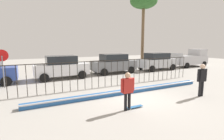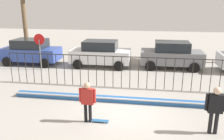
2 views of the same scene
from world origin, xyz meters
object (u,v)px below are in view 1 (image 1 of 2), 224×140
object	(u,v)px
skateboarder	(128,88)
pickup_truck	(191,59)
parked_car_silver	(157,61)
skateboard	(135,107)
stop_sign	(2,63)
camera_operator	(202,77)
parked_car_gray	(114,63)
parked_car_white	(61,67)
palm_tree_tall	(144,3)

from	to	relation	value
skateboarder	pickup_truck	world-z (taller)	pickup_truck
skateboarder	parked_car_silver	distance (m)	12.42
skateboard	stop_sign	size ratio (longest dim) A/B	0.32
skateboarder	camera_operator	bearing A→B (deg)	27.66
camera_operator	parked_car_silver	world-z (taller)	parked_car_silver
stop_sign	camera_operator	bearing A→B (deg)	-35.82
skateboarder	parked_car_gray	bearing A→B (deg)	95.50
pickup_truck	parked_car_gray	bearing A→B (deg)	-176.69
camera_operator	pickup_truck	xyz separation A→B (m)	(10.43, 8.83, -0.03)
parked_car_white	stop_sign	bearing A→B (deg)	-161.15
skateboarder	parked_car_silver	xyz separation A→B (m)	(9.15, 8.39, -0.02)
parked_car_gray	parked_car_silver	bearing A→B (deg)	-5.35
parked_car_gray	stop_sign	distance (m)	9.23
skateboarder	stop_sign	distance (m)	8.65
parked_car_white	skateboard	bearing A→B (deg)	-80.27
stop_sign	palm_tree_tall	bearing A→B (deg)	16.17
skateboarder	camera_operator	world-z (taller)	camera_operator
skateboard	parked_car_silver	bearing A→B (deg)	34.63
parked_car_white	parked_car_gray	bearing A→B (deg)	2.61
palm_tree_tall	stop_sign	bearing A→B (deg)	-163.83
palm_tree_tall	skateboarder	bearing A→B (deg)	-129.57
stop_sign	parked_car_white	bearing A→B (deg)	20.07
skateboard	stop_sign	xyz separation A→B (m)	(-5.57, 6.89, 1.56)
camera_operator	palm_tree_tall	xyz separation A→B (m)	(4.50, 11.22, 6.67)
skateboard	camera_operator	xyz separation A→B (m)	(4.24, -0.19, 1.01)
skateboard	palm_tree_tall	distance (m)	16.03
skateboarder	camera_operator	size ratio (longest dim) A/B	0.93
skateboard	parked_car_silver	distance (m)	12.13
pickup_truck	stop_sign	distance (m)	20.32
skateboarder	parked_car_gray	size ratio (longest dim) A/B	0.38
skateboarder	pickup_truck	bearing A→B (deg)	59.43
parked_car_white	palm_tree_tall	distance (m)	12.66
skateboarder	palm_tree_tall	xyz separation A→B (m)	(9.15, 11.07, 6.75)
parked_car_gray	stop_sign	bearing A→B (deg)	-170.75
skateboarder	palm_tree_tall	bearing A→B (deg)	79.94
pickup_truck	palm_tree_tall	world-z (taller)	palm_tree_tall
camera_operator	palm_tree_tall	size ratio (longest dim) A/B	0.20
skateboard	parked_car_gray	xyz separation A→B (m)	(3.46, 8.67, 0.91)
skateboard	camera_operator	size ratio (longest dim) A/B	0.45
parked_car_silver	pickup_truck	world-z (taller)	pickup_truck
skateboarder	parked_car_silver	world-z (taller)	parked_car_silver
pickup_truck	palm_tree_tall	xyz separation A→B (m)	(-5.93, 2.39, 6.70)
parked_car_silver	palm_tree_tall	world-z (taller)	palm_tree_tall
camera_operator	stop_sign	distance (m)	12.10
skateboard	parked_car_gray	distance (m)	9.38
pickup_truck	stop_sign	size ratio (longest dim) A/B	1.88
parked_car_white	parked_car_gray	size ratio (longest dim) A/B	1.00
parked_car_white	stop_sign	distance (m)	4.26
parked_car_white	parked_car_silver	world-z (taller)	same
stop_sign	pickup_truck	bearing A→B (deg)	4.96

